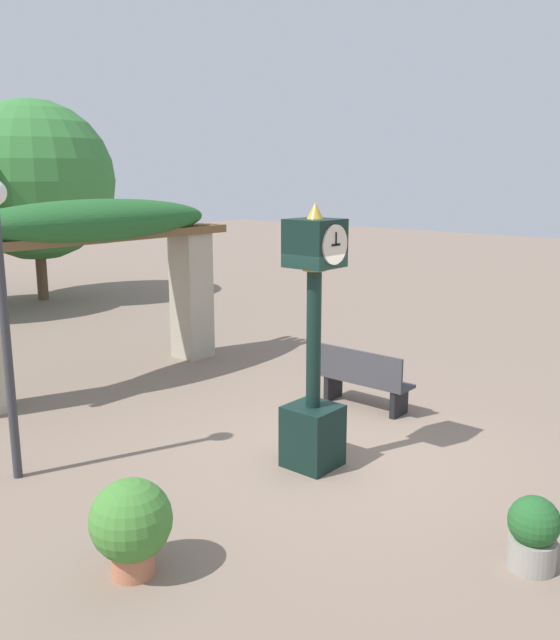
{
  "coord_description": "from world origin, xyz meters",
  "views": [
    {
      "loc": [
        -6.27,
        -4.63,
        3.36
      ],
      "look_at": [
        -0.38,
        0.38,
        1.68
      ],
      "focal_mm": 38.0,
      "sensor_mm": 36.0,
      "label": 1
    }
  ],
  "objects_px": {
    "potted_plant_near_right": "(131,524)",
    "park_bench": "(363,380)",
    "pedestal_clock": "(314,358)",
    "lamp_post": "(1,287)",
    "potted_plant_near_left": "(533,533)"
  },
  "relations": [
    {
      "from": "potted_plant_near_right",
      "to": "park_bench",
      "type": "bearing_deg",
      "value": 9.99
    },
    {
      "from": "pedestal_clock",
      "to": "park_bench",
      "type": "distance_m",
      "value": 2.31
    },
    {
      "from": "potted_plant_near_right",
      "to": "lamp_post",
      "type": "distance_m",
      "value": 3.06
    },
    {
      "from": "lamp_post",
      "to": "pedestal_clock",
      "type": "bearing_deg",
      "value": -44.14
    },
    {
      "from": "potted_plant_near_right",
      "to": "park_bench",
      "type": "xyz_separation_m",
      "value": [
        4.78,
        0.84,
        -0.04
      ]
    },
    {
      "from": "pedestal_clock",
      "to": "potted_plant_near_left",
      "type": "xyz_separation_m",
      "value": [
        -0.44,
        -2.74,
        -0.97
      ]
    },
    {
      "from": "pedestal_clock",
      "to": "potted_plant_near_right",
      "type": "xyz_separation_m",
      "value": [
        -2.74,
        -0.19,
        -0.84
      ]
    },
    {
      "from": "potted_plant_near_left",
      "to": "lamp_post",
      "type": "distance_m",
      "value": 5.75
    },
    {
      "from": "potted_plant_near_right",
      "to": "lamp_post",
      "type": "height_order",
      "value": "lamp_post"
    },
    {
      "from": "park_bench",
      "to": "lamp_post",
      "type": "xyz_separation_m",
      "value": [
        -4.45,
        1.68,
        1.75
      ]
    },
    {
      "from": "potted_plant_near_right",
      "to": "potted_plant_near_left",
      "type": "bearing_deg",
      "value": -47.99
    },
    {
      "from": "park_bench",
      "to": "lamp_post",
      "type": "relative_size",
      "value": 0.43
    },
    {
      "from": "pedestal_clock",
      "to": "potted_plant_near_left",
      "type": "distance_m",
      "value": 2.94
    },
    {
      "from": "potted_plant_near_right",
      "to": "lamp_post",
      "type": "relative_size",
      "value": 0.26
    },
    {
      "from": "lamp_post",
      "to": "potted_plant_near_left",
      "type": "bearing_deg",
      "value": -68.83
    }
  ]
}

